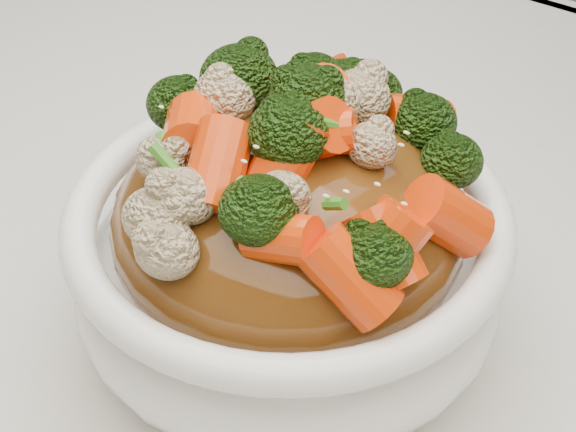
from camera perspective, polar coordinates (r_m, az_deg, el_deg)
The scene contains 8 objects.
tablecloth at distance 0.51m, azimuth -0.77°, elevation -4.91°, with size 1.20×0.80×0.04m, color silver.
bowl at distance 0.43m, azimuth 0.00°, elevation -3.21°, with size 0.21×0.21×0.08m, color white, non-canonical shape.
sauce_base at distance 0.41m, azimuth 0.00°, elevation -0.31°, with size 0.17×0.17×0.09m, color #532E0E.
carrots at distance 0.38m, azimuth 0.00°, elevation 6.71°, with size 0.17×0.17×0.05m, color #E33D07, non-canonical shape.
broccoli at distance 0.38m, azimuth 0.00°, elevation 6.59°, with size 0.17×0.17×0.04m, color black, non-canonical shape.
cauliflower at distance 0.38m, azimuth 0.00°, elevation 6.35°, with size 0.17×0.17×0.03m, color beige, non-canonical shape.
scallions at distance 0.38m, azimuth 0.00°, elevation 6.84°, with size 0.12×0.12×0.02m, color #35801D, non-canonical shape.
sesame_seeds at distance 0.38m, azimuth 0.00°, elevation 6.84°, with size 0.15×0.15×0.01m, color beige, non-canonical shape.
Camera 1 is at (0.22, -0.28, 1.09)m, focal length 55.00 mm.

